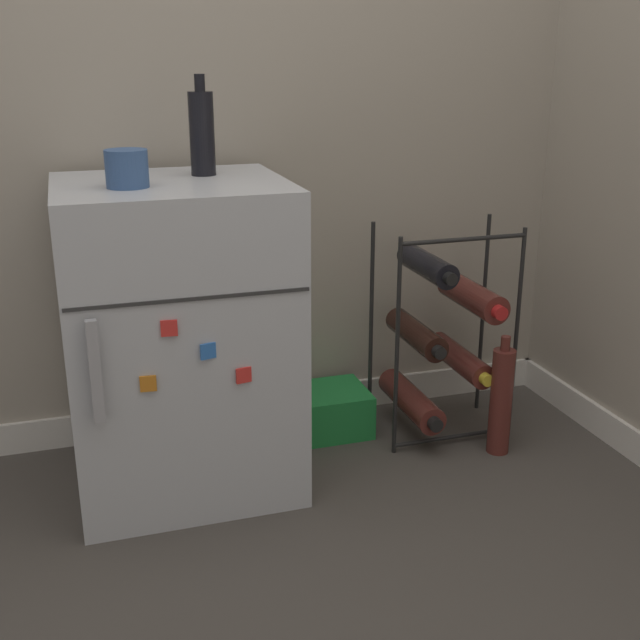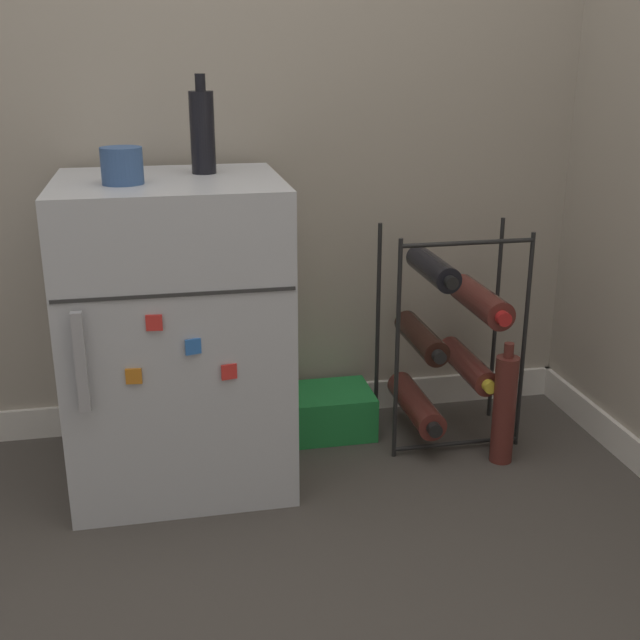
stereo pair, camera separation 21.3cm
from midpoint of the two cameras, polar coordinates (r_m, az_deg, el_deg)
The scene contains 7 objects.
ground_plane at distance 2.02m, azimuth -2.49°, elevation -13.40°, with size 14.00×14.00×0.00m, color #423D38.
mini_fridge at distance 2.04m, azimuth -12.94°, elevation -1.33°, with size 0.54×0.51×0.78m.
wine_rack at distance 2.29m, azimuth 5.83°, elevation -1.21°, with size 0.37×0.33×0.62m.
soda_box at distance 2.36m, azimuth -2.39°, elevation -6.56°, with size 0.26×0.20×0.13m.
fridge_top_cup at distance 1.88m, azimuth -16.81°, elevation 10.25°, with size 0.10×0.10×0.08m.
fridge_top_bottle at distance 2.02m, azimuth -11.49°, elevation 12.94°, with size 0.06×0.06×0.24m.
loose_bottle_floor at distance 2.25m, azimuth 10.12°, elevation -5.71°, with size 0.06×0.06×0.34m.
Camera 1 is at (-0.54, -1.63, 1.07)m, focal length 45.00 mm.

